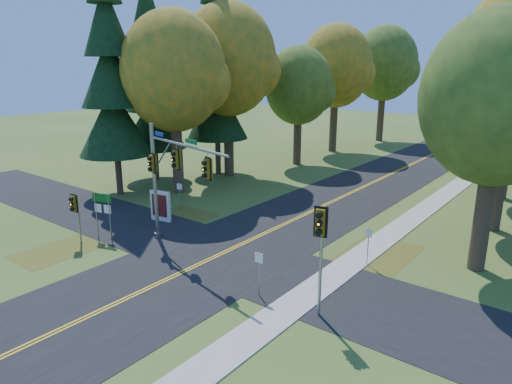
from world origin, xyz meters
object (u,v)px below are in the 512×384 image
Objects in this scene: route_sign_cluster at (102,206)px; info_kiosk at (160,206)px; traffic_mast at (169,171)px; east_signal_pole at (320,234)px.

route_sign_cluster is 1.37× the size of info_kiosk.
traffic_mast reaches higher than route_sign_cluster.
east_signal_pole is 14.74m from route_sign_cluster.
traffic_mast reaches higher than east_signal_pole.
info_kiosk is at bearing 159.80° from traffic_mast.
traffic_mast is 2.61× the size of route_sign_cluster.
route_sign_cluster is at bearing -147.00° from traffic_mast.
info_kiosk is at bearing 150.04° from east_signal_pole.
info_kiosk is at bearing 68.27° from route_sign_cluster.
east_signal_pole is 1.70× the size of route_sign_cluster.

